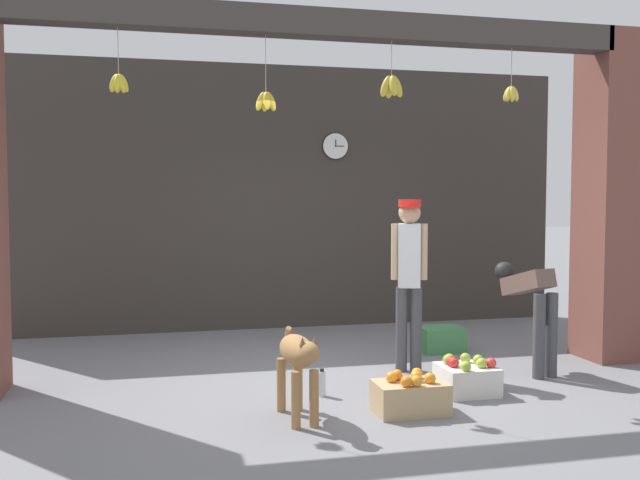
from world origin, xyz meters
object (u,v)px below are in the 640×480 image
object	(u,v)px
water_bottle	(322,383)
wall_clock	(335,146)
dog	(298,358)
fruit_crate_apples	(467,377)
produce_box_green	(441,339)
worker_stooping	(531,302)
shopkeeper	(409,271)
fruit_crate_oranges	(410,396)

from	to	relation	value
water_bottle	wall_clock	distance (m)	3.94
dog	fruit_crate_apples	distance (m)	1.62
produce_box_green	dog	bearing A→B (deg)	-135.16
wall_clock	worker_stooping	bearing A→B (deg)	-67.25
water_bottle	wall_clock	bearing A→B (deg)	73.49
dog	worker_stooping	bearing A→B (deg)	106.63
worker_stooping	dog	bearing A→B (deg)	-167.96
shopkeeper	fruit_crate_apples	bearing A→B (deg)	120.12
fruit_crate_oranges	fruit_crate_apples	distance (m)	0.78
worker_stooping	produce_box_green	size ratio (longest dim) A/B	2.24
worker_stooping	produce_box_green	bearing A→B (deg)	105.21
fruit_crate_apples	produce_box_green	size ratio (longest dim) A/B	0.99
worker_stooping	water_bottle	size ratio (longest dim) A/B	4.40
shopkeeper	fruit_crate_apples	distance (m)	1.20
shopkeeper	water_bottle	xyz separation A→B (m)	(-1.01, -0.65, -0.86)
fruit_crate_apples	wall_clock	size ratio (longest dim) A/B	1.32
produce_box_green	wall_clock	distance (m)	2.89
dog	shopkeeper	xyz separation A→B (m)	(1.33, 1.23, 0.50)
shopkeeper	produce_box_green	size ratio (longest dim) A/B	3.61
fruit_crate_oranges	shopkeeper	bearing A→B (deg)	70.17
wall_clock	fruit_crate_apples	bearing A→B (deg)	-85.10
worker_stooping	produce_box_green	world-z (taller)	worker_stooping
worker_stooping	fruit_crate_oranges	xyz separation A→B (m)	(-1.55, -0.94, -0.54)
shopkeeper	fruit_crate_oranges	distance (m)	1.57
worker_stooping	water_bottle	xyz separation A→B (m)	(-2.11, -0.33, -0.57)
fruit_crate_oranges	produce_box_green	xyz separation A→B (m)	(1.09, 1.99, -0.00)
worker_stooping	wall_clock	world-z (taller)	wall_clock
dog	wall_clock	size ratio (longest dim) A/B	2.41
shopkeeper	water_bottle	size ratio (longest dim) A/B	7.09
water_bottle	shopkeeper	bearing A→B (deg)	32.66
fruit_crate_oranges	worker_stooping	bearing A→B (deg)	31.06
fruit_crate_oranges	produce_box_green	distance (m)	2.27
dog	fruit_crate_oranges	distance (m)	0.94
water_bottle	fruit_crate_apples	bearing A→B (deg)	-9.25
produce_box_green	fruit_crate_oranges	bearing A→B (deg)	-118.84
dog	wall_clock	xyz separation A→B (m)	(1.25, 3.72, 1.85)
produce_box_green	wall_clock	world-z (taller)	wall_clock
shopkeeper	wall_clock	size ratio (longest dim) A/B	4.79
worker_stooping	wall_clock	bearing A→B (deg)	104.31
dog	water_bottle	distance (m)	0.75
fruit_crate_oranges	water_bottle	size ratio (longest dim) A/B	2.38
fruit_crate_oranges	wall_clock	bearing A→B (deg)	84.28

